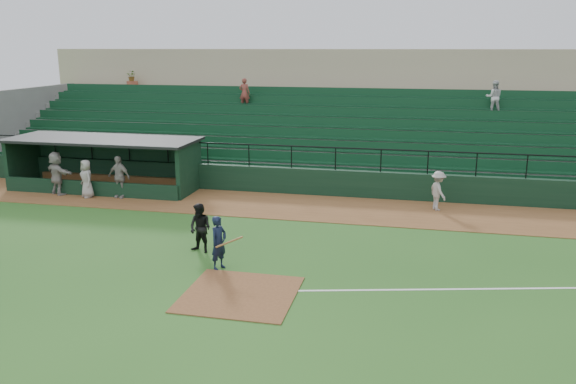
# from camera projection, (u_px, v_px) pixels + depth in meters

# --- Properties ---
(ground) EXTENTS (90.00, 90.00, 0.00)m
(ground) POSITION_uv_depth(u_px,v_px,m) (250.00, 280.00, 16.62)
(ground) COLOR #27591C
(ground) RESTS_ON ground
(warning_track) EXTENTS (40.00, 4.00, 0.03)m
(warning_track) POSITION_uv_depth(u_px,v_px,m) (304.00, 207.00, 24.19)
(warning_track) COLOR brown
(warning_track) RESTS_ON ground
(home_plate_dirt) EXTENTS (3.00, 3.00, 0.03)m
(home_plate_dirt) POSITION_uv_depth(u_px,v_px,m) (240.00, 294.00, 15.67)
(home_plate_dirt) COLOR brown
(home_plate_dirt) RESTS_ON ground
(foul_line) EXTENTS (17.49, 4.44, 0.01)m
(foul_line) POSITION_uv_depth(u_px,v_px,m) (539.00, 288.00, 16.06)
(foul_line) COLOR white
(foul_line) RESTS_ON ground
(stadium_structure) EXTENTS (38.00, 13.08, 6.40)m
(stadium_structure) POSITION_uv_depth(u_px,v_px,m) (334.00, 126.00, 31.64)
(stadium_structure) COLOR black
(stadium_structure) RESTS_ON ground
(dugout) EXTENTS (8.90, 3.20, 2.42)m
(dugout) POSITION_uv_depth(u_px,v_px,m) (109.00, 160.00, 27.40)
(dugout) COLOR black
(dugout) RESTS_ON ground
(batter_at_plate) EXTENTS (1.09, 0.72, 1.65)m
(batter_at_plate) POSITION_uv_depth(u_px,v_px,m) (219.00, 243.00, 17.30)
(batter_at_plate) COLOR black
(batter_at_plate) RESTS_ON ground
(umpire) EXTENTS (0.94, 0.82, 1.63)m
(umpire) POSITION_uv_depth(u_px,v_px,m) (200.00, 228.00, 18.74)
(umpire) COLOR black
(umpire) RESTS_ON ground
(runner) EXTENTS (0.99, 1.20, 1.61)m
(runner) POSITION_uv_depth(u_px,v_px,m) (438.00, 191.00, 23.52)
(runner) COLOR #A19C97
(runner) RESTS_ON warning_track
(dugout_player_a) EXTENTS (1.16, 0.64, 1.88)m
(dugout_player_a) POSITION_uv_depth(u_px,v_px,m) (119.00, 177.00, 25.45)
(dugout_player_a) COLOR #9E9994
(dugout_player_a) RESTS_ON warning_track
(dugout_player_b) EXTENTS (0.98, 0.93, 1.69)m
(dugout_player_b) POSITION_uv_depth(u_px,v_px,m) (87.00, 179.00, 25.52)
(dugout_player_b) COLOR #A39E98
(dugout_player_b) RESTS_ON warning_track
(dugout_player_c) EXTENTS (1.88, 1.34, 1.95)m
(dugout_player_c) POSITION_uv_depth(u_px,v_px,m) (57.00, 173.00, 26.00)
(dugout_player_c) COLOR #A49E99
(dugout_player_c) RESTS_ON warning_track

